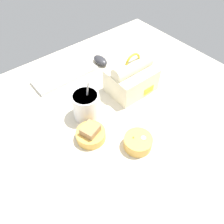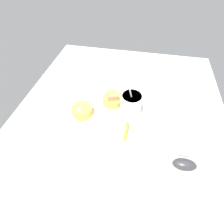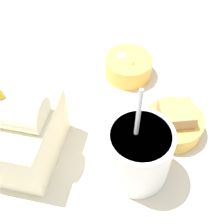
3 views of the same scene
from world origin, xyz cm
name	(u,v)px [view 2 (image 2 of 3)]	position (x,y,z in cm)	size (l,w,h in cm)	color
desk_surface	(118,120)	(0.00, 0.00, 1.00)	(140.00, 110.00, 2.00)	beige
keyboard	(186,127)	(-0.15, 33.18, 3.02)	(31.68, 12.05, 2.10)	silver
lunch_bag	(125,145)	(18.90, 5.75, 8.82)	(20.26, 15.99, 19.43)	#EFE5C1
soup_cup	(131,104)	(-5.91, 5.34, 8.05)	(10.90, 10.90, 19.43)	white
bento_bowl_sandwich	(113,99)	(-11.39, -5.07, 4.52)	(11.26, 11.26, 6.75)	#EAB24C
bento_bowl_snacks	(82,111)	(0.15, -18.83, 4.45)	(10.54, 10.54, 5.51)	#EAB24C
computer_mouse	(185,164)	(20.05, 30.59, 3.93)	(5.23, 9.40, 3.86)	#333338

